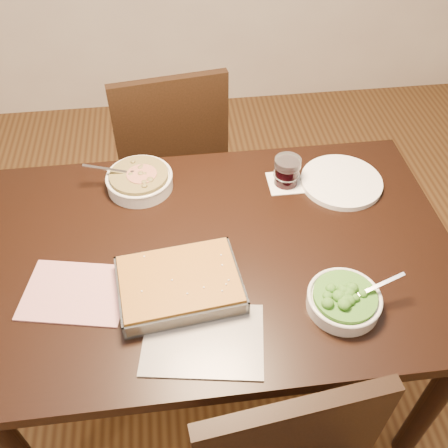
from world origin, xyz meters
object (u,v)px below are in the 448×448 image
wine_tumbler (287,171)px  dinner_plate (341,182)px  baking_dish (180,284)px  broccoli_bowl (344,300)px  chair_far (170,152)px  stew_bowl (140,180)px  table (217,269)px

wine_tumbler → dinner_plate: wine_tumbler is taller
baking_dish → dinner_plate: 0.67m
broccoli_bowl → chair_far: (-0.42, 1.01, -0.25)m
stew_bowl → chair_far: size_ratio=0.26×
broccoli_bowl → baking_dish: broccoli_bowl is taller
table → baking_dish: bearing=-129.9°
dinner_plate → chair_far: size_ratio=0.28×
broccoli_bowl → wine_tumbler: (-0.05, 0.50, 0.03)m
stew_bowl → broccoli_bowl: stew_bowl is taller
table → broccoli_bowl: bearing=-38.1°
broccoli_bowl → dinner_plate: bearing=74.1°
stew_bowl → dinner_plate: 0.67m
wine_tumbler → chair_far: bearing=126.6°
broccoli_bowl → baking_dish: (-0.42, 0.10, 0.00)m
broccoli_bowl → chair_far: size_ratio=0.23×
broccoli_bowl → wine_tumbler: size_ratio=2.29×
table → stew_bowl: stew_bowl is taller
table → chair_far: (-0.12, 0.77, -0.13)m
broccoli_bowl → chair_far: bearing=112.8°
broccoli_bowl → dinner_plate: (0.14, 0.48, -0.02)m
dinner_plate → stew_bowl: bearing=174.1°
broccoli_bowl → stew_bowl: bearing=134.1°
broccoli_bowl → wine_tumbler: wine_tumbler is taller
broccoli_bowl → baking_dish: 0.44m
stew_bowl → broccoli_bowl: (0.53, -0.54, -0.00)m
table → broccoli_bowl: (0.31, -0.24, 0.12)m
table → dinner_plate: 0.51m
chair_far → table: bearing=90.4°
stew_bowl → chair_far: (0.10, 0.47, -0.25)m
stew_bowl → chair_far: chair_far is taller
dinner_plate → baking_dish: bearing=-146.2°
chair_far → baking_dish: bearing=81.7°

